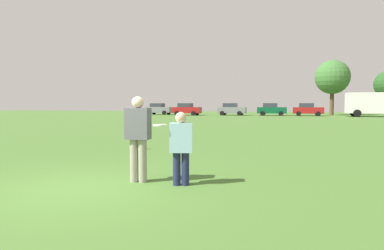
{
  "coord_description": "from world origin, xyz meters",
  "views": [
    {
      "loc": [
        3.89,
        -5.35,
        1.6
      ],
      "look_at": [
        1.45,
        2.88,
        1.08
      ],
      "focal_mm": 31.04,
      "sensor_mm": 36.0,
      "label": 1
    }
  ],
  "objects_px": {
    "frisbee": "(160,125)",
    "parked_car_mid_left": "(187,109)",
    "parked_car_near_left": "(159,109)",
    "parked_car_near_right": "(308,109)",
    "box_truck": "(380,104)",
    "player_thrower": "(138,134)",
    "traffic_cone": "(141,143)",
    "parked_car_mid_right": "(272,109)",
    "player_defender": "(181,145)",
    "parked_car_center": "(231,109)"
  },
  "relations": [
    {
      "from": "player_defender",
      "to": "parked_car_mid_left",
      "type": "bearing_deg",
      "value": 107.32
    },
    {
      "from": "player_defender",
      "to": "traffic_cone",
      "type": "bearing_deg",
      "value": 123.34
    },
    {
      "from": "parked_car_center",
      "to": "parked_car_near_right",
      "type": "height_order",
      "value": "same"
    },
    {
      "from": "frisbee",
      "to": "parked_car_near_left",
      "type": "bearing_deg",
      "value": 112.31
    },
    {
      "from": "player_thrower",
      "to": "box_truck",
      "type": "height_order",
      "value": "box_truck"
    },
    {
      "from": "frisbee",
      "to": "box_truck",
      "type": "height_order",
      "value": "box_truck"
    },
    {
      "from": "traffic_cone",
      "to": "parked_car_mid_right",
      "type": "bearing_deg",
      "value": 86.43
    },
    {
      "from": "parked_car_near_right",
      "to": "box_truck",
      "type": "relative_size",
      "value": 0.49
    },
    {
      "from": "box_truck",
      "to": "traffic_cone",
      "type": "bearing_deg",
      "value": -113.36
    },
    {
      "from": "parked_car_mid_right",
      "to": "traffic_cone",
      "type": "bearing_deg",
      "value": -93.57
    },
    {
      "from": "frisbee",
      "to": "parked_car_mid_left",
      "type": "xyz_separation_m",
      "value": [
        -12.58,
        41.74,
        -0.28
      ]
    },
    {
      "from": "parked_car_center",
      "to": "parked_car_mid_right",
      "type": "xyz_separation_m",
      "value": [
        5.88,
        0.53,
        0.0
      ]
    },
    {
      "from": "player_thrower",
      "to": "parked_car_near_left",
      "type": "height_order",
      "value": "parked_car_near_left"
    },
    {
      "from": "player_thrower",
      "to": "player_defender",
      "type": "xyz_separation_m",
      "value": [
        0.94,
        -0.01,
        -0.19
      ]
    },
    {
      "from": "parked_car_near_right",
      "to": "player_defender",
      "type": "bearing_deg",
      "value": -95.76
    },
    {
      "from": "parked_car_center",
      "to": "parked_car_mid_right",
      "type": "distance_m",
      "value": 5.9
    },
    {
      "from": "traffic_cone",
      "to": "parked_car_mid_left",
      "type": "bearing_deg",
      "value": 105.03
    },
    {
      "from": "frisbee",
      "to": "parked_car_mid_right",
      "type": "height_order",
      "value": "parked_car_mid_right"
    },
    {
      "from": "box_truck",
      "to": "player_defender",
      "type": "bearing_deg",
      "value": -107.36
    },
    {
      "from": "player_defender",
      "to": "parked_car_mid_right",
      "type": "relative_size",
      "value": 0.35
    },
    {
      "from": "player_defender",
      "to": "parked_car_mid_left",
      "type": "xyz_separation_m",
      "value": [
        -12.96,
        41.56,
        0.11
      ]
    },
    {
      "from": "parked_car_near_left",
      "to": "parked_car_mid_right",
      "type": "bearing_deg",
      "value": 1.31
    },
    {
      "from": "frisbee",
      "to": "parked_car_near_left",
      "type": "distance_m",
      "value": 47.34
    },
    {
      "from": "player_thrower",
      "to": "parked_car_near_left",
      "type": "distance_m",
      "value": 46.95
    },
    {
      "from": "parked_car_mid_right",
      "to": "box_truck",
      "type": "relative_size",
      "value": 0.49
    },
    {
      "from": "player_thrower",
      "to": "parked_car_near_right",
      "type": "relative_size",
      "value": 0.42
    },
    {
      "from": "frisbee",
      "to": "parked_car_mid_left",
      "type": "height_order",
      "value": "parked_car_mid_left"
    },
    {
      "from": "frisbee",
      "to": "parked_car_mid_right",
      "type": "distance_m",
      "value": 44.2
    },
    {
      "from": "parked_car_near_left",
      "to": "parked_car_mid_right",
      "type": "distance_m",
      "value": 17.77
    },
    {
      "from": "parked_car_mid_right",
      "to": "parked_car_near_right",
      "type": "height_order",
      "value": "same"
    },
    {
      "from": "player_defender",
      "to": "traffic_cone",
      "type": "xyz_separation_m",
      "value": [
        -3.04,
        4.62,
        -0.58
      ]
    },
    {
      "from": "parked_car_near_left",
      "to": "box_truck",
      "type": "relative_size",
      "value": 0.49
    },
    {
      "from": "traffic_cone",
      "to": "box_truck",
      "type": "bearing_deg",
      "value": 66.64
    },
    {
      "from": "parked_car_near_left",
      "to": "parked_car_near_right",
      "type": "distance_m",
      "value": 22.8
    },
    {
      "from": "box_truck",
      "to": "player_thrower",
      "type": "bearing_deg",
      "value": -108.52
    },
    {
      "from": "traffic_cone",
      "to": "parked_car_mid_left",
      "type": "xyz_separation_m",
      "value": [
        -9.92,
        36.94,
        0.69
      ]
    },
    {
      "from": "parked_car_near_right",
      "to": "box_truck",
      "type": "distance_m",
      "value": 9.0
    },
    {
      "from": "parked_car_near_left",
      "to": "parked_car_center",
      "type": "distance_m",
      "value": 11.89
    },
    {
      "from": "traffic_cone",
      "to": "parked_car_center",
      "type": "xyz_separation_m",
      "value": [
        -3.42,
        38.87,
        0.69
      ]
    },
    {
      "from": "frisbee",
      "to": "parked_car_near_right",
      "type": "relative_size",
      "value": 0.06
    },
    {
      "from": "parked_car_center",
      "to": "parked_car_near_left",
      "type": "bearing_deg",
      "value": 179.41
    },
    {
      "from": "traffic_cone",
      "to": "parked_car_near_right",
      "type": "xyz_separation_m",
      "value": [
        7.48,
        39.46,
        0.69
      ]
    },
    {
      "from": "player_thrower",
      "to": "player_defender",
      "type": "distance_m",
      "value": 0.95
    },
    {
      "from": "box_truck",
      "to": "parked_car_center",
      "type": "bearing_deg",
      "value": 176.48
    },
    {
      "from": "frisbee",
      "to": "parked_car_center",
      "type": "xyz_separation_m",
      "value": [
        -6.08,
        43.67,
        -0.28
      ]
    },
    {
      "from": "frisbee",
      "to": "traffic_cone",
      "type": "distance_m",
      "value": 5.58
    },
    {
      "from": "frisbee",
      "to": "traffic_cone",
      "type": "xyz_separation_m",
      "value": [
        -2.66,
        4.81,
        -0.98
      ]
    },
    {
      "from": "parked_car_mid_right",
      "to": "player_defender",
      "type": "bearing_deg",
      "value": -89.24
    },
    {
      "from": "parked_car_mid_left",
      "to": "parked_car_center",
      "type": "relative_size",
      "value": 1.0
    },
    {
      "from": "traffic_cone",
      "to": "parked_car_near_right",
      "type": "height_order",
      "value": "parked_car_near_right"
    }
  ]
}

